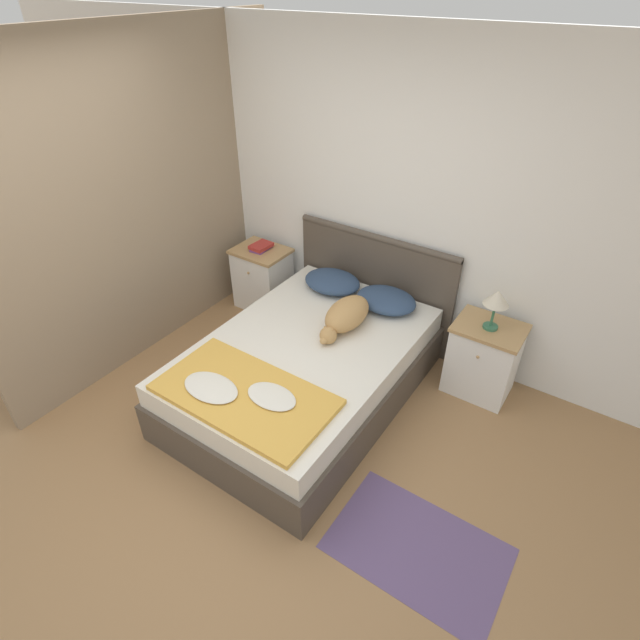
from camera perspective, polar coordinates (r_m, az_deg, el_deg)
ground_plane at (r=3.59m, az=-11.95°, el=-17.23°), size 16.00×16.00×0.00m
wall_back at (r=4.21m, az=6.77°, el=13.67°), size 9.00×0.06×2.55m
wall_side_left at (r=4.37m, az=-18.93°, el=12.83°), size 0.06×3.10×2.55m
bed at (r=3.89m, az=-1.72°, el=-5.83°), size 1.42×2.08×0.52m
headboard at (r=4.47m, az=6.15°, el=4.20°), size 1.50×0.06×0.99m
nightstand_left at (r=4.96m, az=-6.56°, el=4.79°), size 0.51×0.41×0.62m
nightstand_right at (r=4.11m, az=18.11°, el=-4.23°), size 0.51×0.41×0.62m
pillow_left at (r=4.35m, az=1.41°, el=4.42°), size 0.51×0.40×0.13m
pillow_right at (r=4.13m, az=7.58°, el=2.28°), size 0.51×0.40×0.13m
quilt at (r=3.32m, az=-8.79°, el=-8.35°), size 1.17×0.63×0.07m
dog at (r=3.85m, az=3.01°, el=0.54°), size 0.27×0.67×0.22m
book_stack at (r=4.81m, az=-6.76°, el=8.32°), size 0.16×0.21×0.05m
table_lamp at (r=3.78m, az=19.55°, el=2.22°), size 0.19×0.19×0.32m
rug at (r=3.29m, az=11.08°, el=-24.23°), size 1.01×0.66×0.00m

